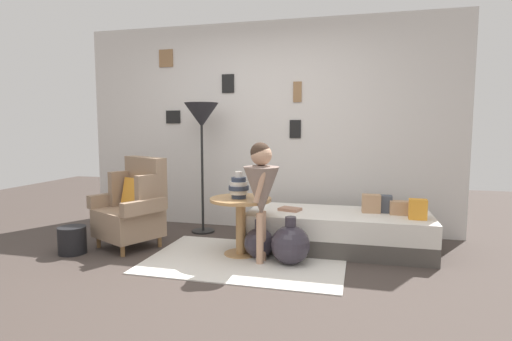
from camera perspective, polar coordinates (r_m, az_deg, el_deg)
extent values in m
plane|color=#423833|center=(3.61, -6.31, -15.10)|extent=(12.00, 12.00, 0.00)
cube|color=silver|center=(5.23, 1.16, 6.10)|extent=(4.80, 0.10, 2.60)
cube|color=olive|center=(5.70, -12.42, 15.03)|extent=(0.19, 0.02, 0.23)
cube|color=beige|center=(5.70, -12.43, 15.03)|extent=(0.15, 0.01, 0.18)
cube|color=olive|center=(5.11, 5.80, 10.85)|extent=(0.10, 0.02, 0.25)
cube|color=gray|center=(5.11, 5.79, 10.85)|extent=(0.08, 0.01, 0.19)
cube|color=black|center=(5.60, -11.45, 7.33)|extent=(0.20, 0.02, 0.17)
cube|color=gray|center=(5.59, -11.47, 7.33)|extent=(0.16, 0.01, 0.13)
cube|color=black|center=(5.10, 5.50, 5.77)|extent=(0.14, 0.02, 0.22)
cube|color=silver|center=(5.10, 5.49, 5.77)|extent=(0.11, 0.01, 0.17)
cube|color=black|center=(5.33, -3.91, 11.99)|extent=(0.16, 0.02, 0.23)
cube|color=#A2A29C|center=(5.33, -3.93, 12.00)|extent=(0.12, 0.01, 0.18)
cube|color=silver|center=(4.11, -1.37, -12.32)|extent=(1.91, 1.29, 0.01)
cylinder|color=olive|center=(4.81, -21.09, -9.28)|extent=(0.04, 0.04, 0.12)
cylinder|color=olive|center=(4.41, -18.09, -10.59)|extent=(0.04, 0.04, 0.12)
cylinder|color=olive|center=(5.03, -16.53, -8.45)|extent=(0.04, 0.04, 0.12)
cylinder|color=olive|center=(4.64, -13.28, -9.58)|extent=(0.04, 0.04, 0.12)
cube|color=#8C725B|center=(4.66, -17.34, -6.96)|extent=(0.79, 0.77, 0.30)
cube|color=#8C725B|center=(4.71, -15.13, -1.51)|extent=(0.60, 0.39, 0.55)
cube|color=#8C725B|center=(4.87, -18.11, -2.33)|extent=(0.21, 0.31, 0.39)
cube|color=#8C725B|center=(4.44, -14.63, -3.04)|extent=(0.21, 0.31, 0.39)
cube|color=#8C725B|center=(4.89, -19.67, -3.81)|extent=(0.30, 0.49, 0.14)
cube|color=#8C725B|center=(4.33, -15.34, -4.92)|extent=(0.30, 0.49, 0.14)
cube|color=orange|center=(4.65, -16.44, -3.07)|extent=(0.40, 0.31, 0.33)
cube|color=#4C4742|center=(4.51, 11.31, -9.60)|extent=(1.91, 0.82, 0.18)
cube|color=silver|center=(4.46, 11.37, -7.13)|extent=(1.91, 0.82, 0.22)
cube|color=orange|center=(4.32, 21.63, -5.04)|extent=(0.17, 0.13, 0.20)
cube|color=tan|center=(4.48, 19.30, -4.93)|extent=(0.19, 0.13, 0.14)
cube|color=#474C56|center=(4.55, 17.13, -4.45)|extent=(0.20, 0.12, 0.18)
cube|color=tan|center=(4.50, 15.75, -4.45)|extent=(0.20, 0.13, 0.19)
cylinder|color=tan|center=(4.27, -2.12, -11.52)|extent=(0.34, 0.34, 0.02)
cylinder|color=tan|center=(4.19, -2.14, -7.88)|extent=(0.10, 0.10, 0.54)
cylinder|color=tan|center=(4.13, -2.16, -4.06)|extent=(0.62, 0.62, 0.03)
cylinder|color=#2D384C|center=(4.12, -2.42, -3.59)|extent=(0.15, 0.15, 0.04)
cylinder|color=silver|center=(4.11, -2.42, -3.01)|extent=(0.18, 0.18, 0.04)
cylinder|color=#2D384C|center=(4.10, -2.42, -2.43)|extent=(0.20, 0.20, 0.04)
cylinder|color=silver|center=(4.10, -2.43, -1.84)|extent=(0.18, 0.18, 0.04)
cylinder|color=#2D384C|center=(4.09, -2.43, -1.25)|extent=(0.15, 0.15, 0.04)
cylinder|color=silver|center=(4.08, -2.43, -0.54)|extent=(0.07, 0.07, 0.06)
cylinder|color=black|center=(5.19, -7.38, -8.35)|extent=(0.28, 0.28, 0.02)
cylinder|color=black|center=(5.05, -7.50, 0.00)|extent=(0.03, 0.03, 1.50)
cone|color=#232328|center=(5.02, -7.61, 7.67)|extent=(0.41, 0.41, 0.29)
cylinder|color=tan|center=(3.92, 0.55, -9.53)|extent=(0.07, 0.07, 0.49)
cylinder|color=tan|center=(4.01, 0.92, -9.15)|extent=(0.07, 0.07, 0.49)
cone|color=gray|center=(3.87, 0.75, -2.93)|extent=(0.34, 0.34, 0.47)
cylinder|color=gray|center=(3.85, 0.75, -0.64)|extent=(0.17, 0.17, 0.18)
cylinder|color=tan|center=(3.74, 0.58, -2.22)|extent=(0.13, 0.05, 0.31)
cylinder|color=tan|center=(3.97, 1.47, -1.73)|extent=(0.13, 0.05, 0.31)
sphere|color=tan|center=(3.83, 0.75, 2.18)|extent=(0.20, 0.20, 0.20)
sphere|color=#38281E|center=(3.83, 0.61, 2.55)|extent=(0.19, 0.19, 0.19)
cube|color=#A5765E|center=(4.46, 4.75, -5.40)|extent=(0.26, 0.22, 0.03)
sphere|color=#332D38|center=(4.14, 0.42, -10.06)|extent=(0.30, 0.30, 0.30)
cylinder|color=#332D38|center=(4.09, 0.43, -7.50)|extent=(0.08, 0.08, 0.09)
sphere|color=#332D38|center=(3.96, 4.82, -10.29)|extent=(0.37, 0.37, 0.37)
cylinder|color=#332D38|center=(3.90, 4.85, -7.10)|extent=(0.10, 0.10, 0.09)
cylinder|color=black|center=(4.68, -24.24, -8.83)|extent=(0.28, 0.28, 0.28)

